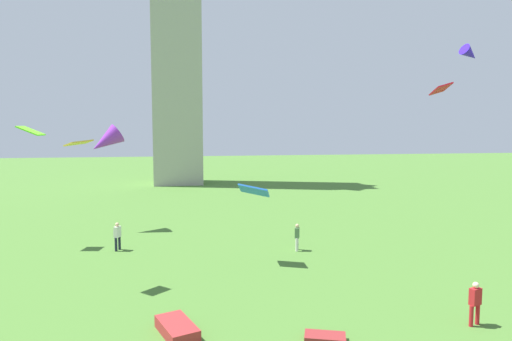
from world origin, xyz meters
TOP-DOWN VIEW (x-y plane):
  - monument_obelisk at (-6.67, 54.18)m, footprint 6.46×6.46m
  - person_0 at (-10.56, 20.29)m, footprint 0.42×0.51m
  - person_1 at (3.76, 7.31)m, footprint 0.49×0.36m
  - person_2 at (0.09, 18.28)m, footprint 0.39×0.49m
  - kite_flying_0 at (-15.72, 22.16)m, footprint 1.54×1.25m
  - kite_flying_2 at (6.38, 13.88)m, footprint 0.99×1.20m
  - kite_flying_3 at (-11.32, 14.20)m, footprint 1.28×1.28m
  - kite_flying_4 at (-11.96, 26.13)m, footprint 2.96×2.38m
  - kite_flying_5 at (-2.91, 16.35)m, footprint 1.82×1.63m
  - kite_flying_6 at (15.25, 23.73)m, footprint 1.77×1.23m
  - kite_bundle_0 at (-2.11, 7.14)m, footprint 1.55×1.15m
  - kite_bundle_1 at (-7.09, 8.61)m, footprint 1.63×2.25m

SIDE VIEW (x-z plane):
  - kite_bundle_0 at x=-2.11m, z-range 0.00..0.25m
  - kite_bundle_1 at x=-7.09m, z-range 0.00..0.43m
  - person_2 at x=0.09m, z-range 0.11..1.74m
  - person_1 at x=3.76m, z-range 0.11..1.76m
  - person_0 at x=-10.56m, z-range 0.11..1.82m
  - kite_flying_5 at x=-2.91m, z-range 3.57..4.42m
  - kite_flying_4 at x=-11.96m, z-range 5.28..7.68m
  - kite_flying_3 at x=-11.32m, z-range 6.50..6.82m
  - kite_flying_0 at x=-15.72m, z-range 6.91..7.52m
  - kite_flying_2 at x=6.38m, z-range 9.04..9.65m
  - kite_flying_6 at x=15.25m, z-range 12.37..13.83m
  - monument_obelisk at x=-6.67m, z-range 0.00..47.20m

